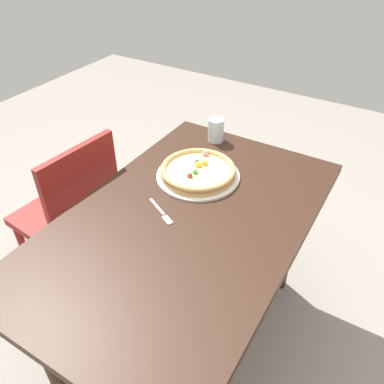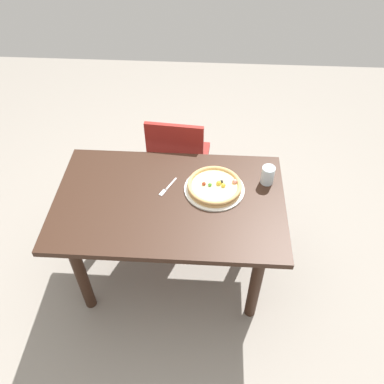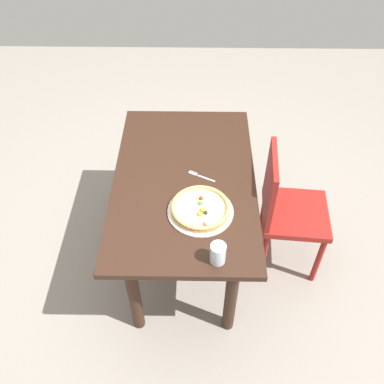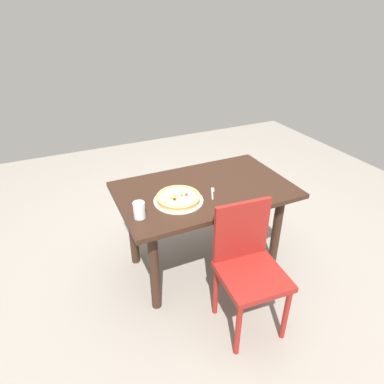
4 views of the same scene
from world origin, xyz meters
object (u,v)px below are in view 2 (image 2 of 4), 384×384
object	(u,v)px
dining_table	(170,213)
fork	(167,188)
plate	(214,189)
drinking_glass	(268,175)
chair_near	(178,160)
pizza	(215,186)

from	to	relation	value
dining_table	fork	size ratio (longest dim) A/B	8.45
plate	drinking_glass	world-z (taller)	drinking_glass
chair_near	pizza	world-z (taller)	chair_near
chair_near	plate	world-z (taller)	chair_near
chair_near	fork	distance (m)	0.59
dining_table	pizza	xyz separation A→B (m)	(-0.25, -0.09, 0.15)
plate	fork	bearing A→B (deg)	1.22
dining_table	drinking_glass	size ratio (longest dim) A/B	11.65
drinking_glass	fork	bearing A→B (deg)	8.53
fork	drinking_glass	world-z (taller)	drinking_glass
dining_table	chair_near	size ratio (longest dim) A/B	1.47
dining_table	fork	xyz separation A→B (m)	(0.02, -0.09, 0.12)
dining_table	drinking_glass	world-z (taller)	drinking_glass
plate	fork	size ratio (longest dim) A/B	2.26
drinking_glass	chair_near	bearing A→B (deg)	-38.25
dining_table	drinking_glass	distance (m)	0.61
fork	drinking_glass	size ratio (longest dim) A/B	1.38
dining_table	plate	world-z (taller)	plate
plate	drinking_glass	bearing A→B (deg)	-165.11
pizza	fork	bearing A→B (deg)	1.28
dining_table	plate	distance (m)	0.30
fork	plate	bearing A→B (deg)	118.11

